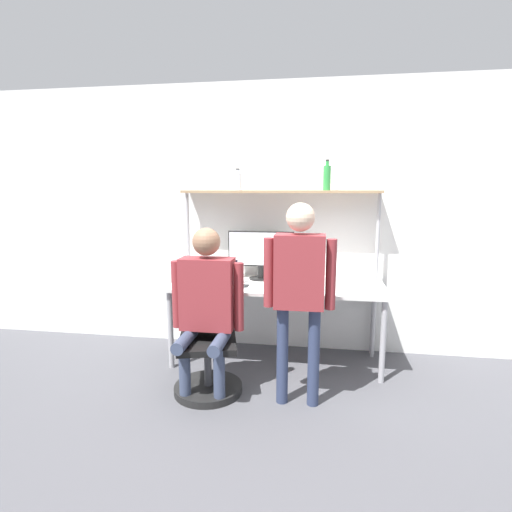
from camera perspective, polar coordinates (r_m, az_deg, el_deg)
ground_plane at (r=3.69m, az=2.16°, el=-17.07°), size 12.00×12.00×0.00m
wall_back at (r=4.10m, az=3.60°, el=5.27°), size 8.00×0.06×2.70m
desk at (r=3.81m, az=2.93°, el=-5.01°), size 2.02×0.74×0.77m
shelf_unit at (r=3.93m, az=3.38°, el=6.21°), size 1.92×0.27×1.64m
monitor at (r=3.95m, az=0.68°, el=0.57°), size 0.65×0.23×0.48m
laptop at (r=3.76m, az=-5.00°, el=-3.12°), size 0.33×0.26×0.25m
cell_phone at (r=3.68m, az=-1.51°, el=-4.37°), size 0.07×0.15×0.01m
office_chair at (r=3.42m, az=-6.89°, el=-14.34°), size 0.56×0.56×0.90m
person_seated at (r=3.20m, az=-7.11°, el=-6.04°), size 0.59×0.47×1.36m
person_standing at (r=2.98m, az=6.21°, el=-3.49°), size 0.53×0.21×1.56m
bottle_green at (r=3.90m, az=10.10°, el=11.01°), size 0.07×0.07×0.29m
bottle_clear at (r=3.98m, az=-2.65°, el=10.64°), size 0.09×0.09×0.21m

